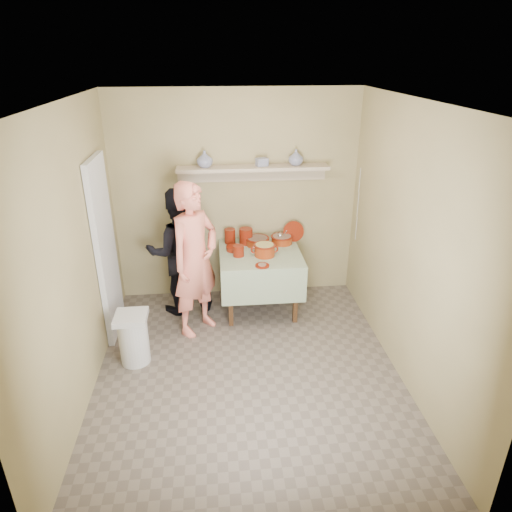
{
  "coord_description": "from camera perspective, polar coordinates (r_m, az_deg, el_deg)",
  "views": [
    {
      "loc": [
        -0.28,
        -3.69,
        2.96
      ],
      "look_at": [
        0.15,
        0.75,
        0.95
      ],
      "focal_mm": 32.0,
      "sensor_mm": 36.0,
      "label": 1
    }
  ],
  "objects": [
    {
      "name": "plate_stack_b",
      "position": [
        5.67,
        -1.27,
        2.49
      ],
      "size": [
        0.17,
        0.17,
        0.2
      ],
      "primitive_type": "cylinder",
      "color": "#651104",
      "rests_on": "serving_table"
    },
    {
      "name": "vase_right",
      "position": [
        5.54,
        5.01,
        12.2
      ],
      "size": [
        0.22,
        0.22,
        0.18
      ],
      "primitive_type": "imported",
      "rotation": [
        0.0,
        0.0,
        -0.27
      ],
      "color": "navy",
      "rests_on": "wall_shelf"
    },
    {
      "name": "bowl_stack",
      "position": [
        5.33,
        -2.2,
        0.64
      ],
      "size": [
        0.13,
        0.13,
        0.13
      ],
      "primitive_type": "cylinder",
      "color": "#651104",
      "rests_on": "serving_table"
    },
    {
      "name": "serving_table",
      "position": [
        5.51,
        0.5,
        -0.63
      ],
      "size": [
        0.97,
        0.97,
        0.76
      ],
      "color": "#4C2D16",
      "rests_on": "ground"
    },
    {
      "name": "ground",
      "position": [
        4.74,
        -0.96,
        -14.39
      ],
      "size": [
        3.5,
        3.5,
        0.0
      ],
      "primitive_type": "plane",
      "color": "#685C52",
      "rests_on": "ground"
    },
    {
      "name": "ladle",
      "position": [
        5.67,
        3.08,
        2.58
      ],
      "size": [
        0.08,
        0.26,
        0.19
      ],
      "color": "silver",
      "rests_on": "cazuela_meat_b"
    },
    {
      "name": "cazuela_rice",
      "position": [
        5.33,
        1.08,
        0.88
      ],
      "size": [
        0.33,
        0.25,
        0.14
      ],
      "color": "maroon",
      "rests_on": "serving_table"
    },
    {
      "name": "plate_stack_a",
      "position": [
        5.7,
        -3.28,
        2.5
      ],
      "size": [
        0.14,
        0.14,
        0.18
      ],
      "primitive_type": "cylinder",
      "color": "#651104",
      "rests_on": "serving_table"
    },
    {
      "name": "person_helper",
      "position": [
        5.5,
        -9.67,
        0.54
      ],
      "size": [
        0.84,
        0.7,
        1.56
      ],
      "primitive_type": "imported",
      "rotation": [
        0.0,
        0.0,
        -2.99
      ],
      "color": "black",
      "rests_on": "ground"
    },
    {
      "name": "cazuela_meat_b",
      "position": [
        5.7,
        3.26,
        2.16
      ],
      "size": [
        0.28,
        0.28,
        0.1
      ],
      "color": "maroon",
      "rests_on": "serving_table"
    },
    {
      "name": "wall_shelf",
      "position": [
        5.52,
        -0.4,
        10.76
      ],
      "size": [
        1.8,
        0.25,
        0.21
      ],
      "color": "tan",
      "rests_on": "room_shell"
    },
    {
      "name": "front_plate",
      "position": [
        5.1,
        0.78,
        -1.19
      ],
      "size": [
        0.16,
        0.16,
        0.03
      ],
      "color": "#651104",
      "rests_on": "serving_table"
    },
    {
      "name": "cazuela_meat_a",
      "position": [
        5.64,
        0.18,
        1.93
      ],
      "size": [
        0.3,
        0.3,
        0.1
      ],
      "color": "maroon",
      "rests_on": "serving_table"
    },
    {
      "name": "person_cook",
      "position": [
        5.02,
        -7.62,
        -0.51
      ],
      "size": [
        0.74,
        0.75,
        1.75
      ],
      "primitive_type": "imported",
      "rotation": [
        0.0,
        0.0,
        0.81
      ],
      "color": "#F37D69",
      "rests_on": "ground"
    },
    {
      "name": "vase_left",
      "position": [
        5.44,
        -6.43,
        11.96
      ],
      "size": [
        0.24,
        0.24,
        0.19
      ],
      "primitive_type": "imported",
      "rotation": [
        0.0,
        0.0,
        0.36
      ],
      "color": "navy",
      "rests_on": "wall_shelf"
    },
    {
      "name": "tile_panel",
      "position": [
        5.18,
        -18.26,
        0.7
      ],
      "size": [
        0.06,
        0.7,
        2.0
      ],
      "primitive_type": "cube",
      "color": "silver",
      "rests_on": "ground"
    },
    {
      "name": "room_shell",
      "position": [
        3.94,
        -1.12,
        4.21
      ],
      "size": [
        3.04,
        3.54,
        2.62
      ],
      "color": "tan",
      "rests_on": "ground"
    },
    {
      "name": "ceramic_box",
      "position": [
        5.48,
        0.74,
        11.66
      ],
      "size": [
        0.15,
        0.13,
        0.09
      ],
      "primitive_type": "cube",
      "rotation": [
        0.0,
        0.0,
        0.32
      ],
      "color": "navy",
      "rests_on": "wall_shelf"
    },
    {
      "name": "propped_lid",
      "position": [
        5.78,
        4.7,
        3.07
      ],
      "size": [
        0.26,
        0.1,
        0.26
      ],
      "primitive_type": "cylinder",
      "rotation": [
        1.27,
        0.0,
        -0.01
      ],
      "color": "#651104",
      "rests_on": "serving_table"
    },
    {
      "name": "empty_bowl",
      "position": [
        5.5,
        -2.77,
        0.97
      ],
      "size": [
        0.19,
        0.19,
        0.06
      ],
      "primitive_type": "cylinder",
      "color": "#651104",
      "rests_on": "serving_table"
    },
    {
      "name": "trash_bin",
      "position": [
        4.89,
        -15.06,
        -9.87
      ],
      "size": [
        0.32,
        0.32,
        0.56
      ],
      "color": "silver",
      "rests_on": "ground"
    },
    {
      "name": "electrical_cord",
      "position": [
        5.72,
        12.62,
        6.26
      ],
      "size": [
        0.01,
        0.05,
        0.9
      ],
      "color": "silver",
      "rests_on": "wall_shelf"
    }
  ]
}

